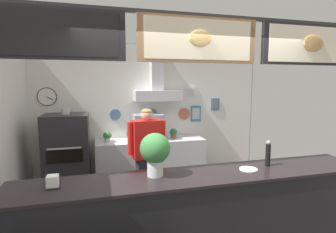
{
  "coord_description": "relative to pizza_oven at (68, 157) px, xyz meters",
  "views": [
    {
      "loc": [
        -1.02,
        -2.78,
        2.0
      ],
      "look_at": [
        -0.08,
        0.76,
        1.53
      ],
      "focal_mm": 27.97,
      "sensor_mm": 36.0,
      "label": 1
    }
  ],
  "objects": [
    {
      "name": "back_wall_assembly",
      "position": [
        1.57,
        0.48,
        0.74
      ],
      "size": [
        4.64,
        2.78,
        2.77
      ],
      "color": "gray",
      "rests_on": "ground_plane"
    },
    {
      "name": "shop_worker",
      "position": [
        1.2,
        -0.93,
        0.13
      ],
      "size": [
        0.57,
        0.26,
        1.64
      ],
      "rotation": [
        0.0,
        0.0,
        3.24
      ],
      "color": "#232328",
      "rests_on": "ground_plane"
    },
    {
      "name": "service_counter",
      "position": [
        1.57,
        -2.16,
        -0.22
      ],
      "size": [
        3.86,
        0.62,
        1.05
      ],
      "color": "black",
      "rests_on": "ground_plane"
    },
    {
      "name": "basil_vase",
      "position": [
        1.08,
        -2.08,
        0.56
      ],
      "size": [
        0.31,
        0.31,
        0.45
      ],
      "color": "silver",
      "rests_on": "service_counter"
    },
    {
      "name": "espresso_machine",
      "position": [
        1.45,
        0.23,
        0.42
      ],
      "size": [
        0.56,
        0.46,
        0.49
      ],
      "color": "#A3A5AD",
      "rests_on": "back_prep_counter"
    },
    {
      "name": "pizza_oven",
      "position": [
        0.0,
        0.0,
        0.0
      ],
      "size": [
        0.72,
        0.71,
        1.59
      ],
      "color": "#232326",
      "rests_on": "ground_plane"
    },
    {
      "name": "napkin_holder",
      "position": [
        0.11,
        -2.13,
        0.36
      ],
      "size": [
        0.13,
        0.12,
        0.13
      ],
      "color": "#262628",
      "rests_on": "service_counter"
    },
    {
      "name": "pepper_grinder",
      "position": [
        2.4,
        -2.09,
        0.46
      ],
      "size": [
        0.06,
        0.06,
        0.3
      ],
      "color": "black",
      "rests_on": "service_counter"
    },
    {
      "name": "potted_rosemary",
      "position": [
        1.94,
        0.24,
        0.29
      ],
      "size": [
        0.15,
        0.15,
        0.19
      ],
      "color": "#9E563D",
      "rests_on": "back_prep_counter"
    },
    {
      "name": "potted_thyme",
      "position": [
        1.12,
        0.24,
        0.31
      ],
      "size": [
        0.21,
        0.21,
        0.24
      ],
      "color": "#9E563D",
      "rests_on": "back_prep_counter"
    },
    {
      "name": "potted_sage",
      "position": [
        0.67,
        0.24,
        0.29
      ],
      "size": [
        0.15,
        0.15,
        0.19
      ],
      "color": "beige",
      "rests_on": "back_prep_counter"
    },
    {
      "name": "back_prep_counter",
      "position": [
        1.48,
        0.26,
        -0.29
      ],
      "size": [
        2.07,
        0.63,
        0.92
      ],
      "color": "silver",
      "rests_on": "ground_plane"
    },
    {
      "name": "condiment_plate",
      "position": [
        2.11,
        -2.16,
        0.31
      ],
      "size": [
        0.2,
        0.2,
        0.01
      ],
      "color": "white",
      "rests_on": "service_counter"
    }
  ]
}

